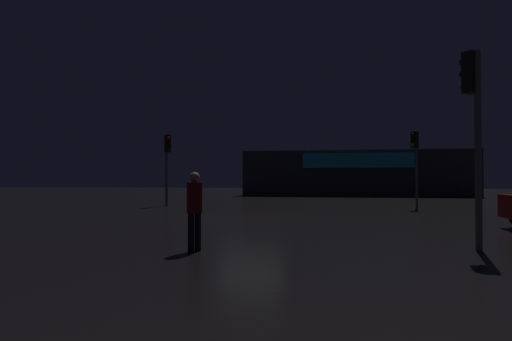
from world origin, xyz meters
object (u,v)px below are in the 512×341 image
(traffic_signal_opposite, at_px, (473,109))
(pedestrian, at_px, (195,205))
(traffic_signal_main, at_px, (415,151))
(store_building, at_px, (356,174))
(traffic_signal_cross_left, at_px, (167,157))

(traffic_signal_opposite, bearing_deg, pedestrian, -167.44)
(traffic_signal_opposite, bearing_deg, traffic_signal_main, 85.86)
(traffic_signal_main, height_order, traffic_signal_opposite, traffic_signal_opposite)
(traffic_signal_main, xyz_separation_m, pedestrian, (-7.04, -15.36, -2.02))
(pedestrian, bearing_deg, traffic_signal_main, 65.38)
(pedestrian, bearing_deg, store_building, 82.43)
(traffic_signal_main, height_order, pedestrian, traffic_signal_main)
(traffic_signal_opposite, distance_m, traffic_signal_cross_left, 19.00)
(traffic_signal_main, height_order, traffic_signal_cross_left, traffic_signal_cross_left)
(traffic_signal_cross_left, distance_m, pedestrian, 16.92)
(traffic_signal_main, xyz_separation_m, traffic_signal_opposite, (-1.02, -14.02, 0.10))
(traffic_signal_cross_left, bearing_deg, traffic_signal_main, -0.09)
(traffic_signal_main, bearing_deg, traffic_signal_cross_left, 179.91)
(store_building, relative_size, traffic_signal_main, 5.17)
(traffic_signal_opposite, bearing_deg, traffic_signal_cross_left, 132.36)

